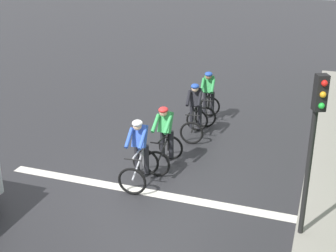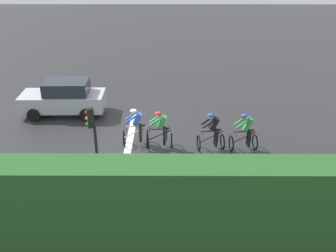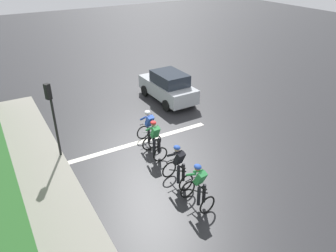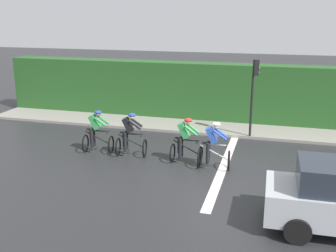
# 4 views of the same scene
# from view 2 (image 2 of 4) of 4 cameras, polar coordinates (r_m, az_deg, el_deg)

# --- Properties ---
(ground_plane) EXTENTS (80.00, 80.00, 0.00)m
(ground_plane) POSITION_cam_2_polar(r_m,az_deg,el_deg) (16.89, -5.40, -3.05)
(ground_plane) COLOR #28282B
(sidewalk_kerb) EXTENTS (2.80, 20.14, 0.12)m
(sidewalk_kerb) POSITION_cam_2_polar(r_m,az_deg,el_deg) (12.72, 1.81, -13.46)
(sidewalk_kerb) COLOR gray
(sidewalk_kerb) RESTS_ON ground
(stone_wall_low) EXTENTS (0.44, 20.14, 0.44)m
(stone_wall_low) POSITION_cam_2_polar(r_m,az_deg,el_deg) (11.93, 1.93, -15.59)
(stone_wall_low) COLOR gray
(stone_wall_low) RESTS_ON ground
(hedge_wall) EXTENTS (1.10, 20.14, 2.83)m
(hedge_wall) POSITION_cam_2_polar(r_m,az_deg,el_deg) (10.94, 2.07, -11.91)
(hedge_wall) COLOR #265623
(hedge_wall) RESTS_ON ground
(road_marking_stop_line) EXTENTS (7.00, 0.30, 0.01)m
(road_marking_stop_line) POSITION_cam_2_polar(r_m,az_deg,el_deg) (16.90, -5.77, -3.04)
(road_marking_stop_line) COLOR silver
(road_marking_stop_line) RESTS_ON ground
(cyclist_lead) EXTENTS (0.80, 1.15, 1.66)m
(cyclist_lead) POSITION_cam_2_polar(r_m,az_deg,el_deg) (16.54, 11.11, -1.00)
(cyclist_lead) COLOR black
(cyclist_lead) RESTS_ON ground
(cyclist_second) EXTENTS (0.81, 1.16, 1.66)m
(cyclist_second) POSITION_cam_2_polar(r_m,az_deg,el_deg) (16.37, 6.40, -0.95)
(cyclist_second) COLOR black
(cyclist_second) RESTS_ON ground
(cyclist_mid) EXTENTS (0.68, 1.08, 1.66)m
(cyclist_mid) POSITION_cam_2_polar(r_m,az_deg,el_deg) (16.42, -1.12, -0.68)
(cyclist_mid) COLOR black
(cyclist_mid) RESTS_ON ground
(cyclist_fourth) EXTENTS (0.76, 1.13, 1.66)m
(cyclist_fourth) POSITION_cam_2_polar(r_m,az_deg,el_deg) (16.71, -4.62, -0.28)
(cyclist_fourth) COLOR black
(cyclist_fourth) RESTS_ON ground
(car_silver) EXTENTS (1.95, 4.13, 1.76)m
(car_silver) POSITION_cam_2_polar(r_m,az_deg,el_deg) (20.30, -14.86, 3.97)
(car_silver) COLOR #B7BCC1
(car_silver) RESTS_ON ground
(traffic_light_near_crossing) EXTENTS (0.26, 0.30, 3.34)m
(traffic_light_near_crossing) POSITION_cam_2_polar(r_m,az_deg,el_deg) (12.82, -10.73, -2.03)
(traffic_light_near_crossing) COLOR black
(traffic_light_near_crossing) RESTS_ON ground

